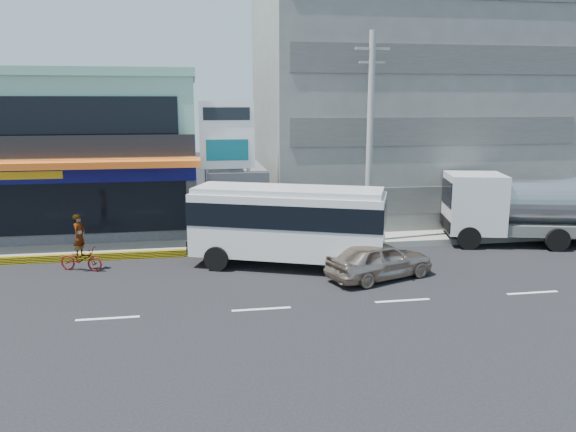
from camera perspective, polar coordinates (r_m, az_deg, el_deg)
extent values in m
plane|color=black|center=(19.20, -2.72, -9.44)|extent=(120.00, 120.00, 0.00)
cube|color=gray|center=(29.00, 4.88, -1.88)|extent=(70.00, 5.00, 0.30)
cube|color=#403F44|center=(32.72, -19.84, 2.32)|extent=(12.00, 10.00, 4.00)
cube|color=#7BAF9C|center=(32.36, -20.33, 9.32)|extent=(12.00, 10.00, 4.00)
cube|color=orange|center=(26.81, -22.31, 4.88)|extent=(12.40, 1.80, 0.30)
cube|color=navy|center=(27.60, -21.89, 3.92)|extent=(12.00, 0.12, 0.80)
cube|color=black|center=(27.85, -21.64, 0.88)|extent=(11.00, 0.06, 2.60)
cube|color=gray|center=(34.95, 10.93, 11.59)|extent=(16.00, 12.00, 14.00)
cube|color=#403F44|center=(30.31, -5.45, 1.79)|extent=(3.00, 6.00, 3.50)
cylinder|color=slate|center=(29.07, -5.37, 5.01)|extent=(1.50, 1.50, 0.15)
cylinder|color=gray|center=(27.25, -8.23, 3.81)|extent=(0.16, 0.16, 6.50)
cylinder|color=gray|center=(27.37, -4.04, 3.94)|extent=(0.16, 0.16, 6.50)
cube|color=white|center=(27.09, -6.23, 8.18)|extent=(2.60, 0.18, 3.20)
cylinder|color=#999993|center=(26.53, 8.30, 7.40)|extent=(0.30, 0.30, 10.00)
cube|color=#999993|center=(26.56, 8.58, 16.47)|extent=(1.60, 0.12, 0.12)
cube|color=#999993|center=(26.52, 8.54, 15.18)|extent=(1.20, 0.10, 0.10)
cube|color=silver|center=(23.51, -0.01, -0.83)|extent=(8.37, 5.30, 2.63)
cube|color=black|center=(23.41, -0.01, 0.40)|extent=(8.44, 5.37, 0.97)
cube|color=silver|center=(23.25, -0.01, 2.62)|extent=(8.07, 5.00, 0.23)
cylinder|color=black|center=(23.39, -7.27, -4.31)|extent=(1.07, 0.68, 1.03)
cylinder|color=black|center=(25.69, -5.41, -2.82)|extent=(1.07, 0.68, 1.03)
cylinder|color=black|center=(22.22, 6.26, -5.14)|extent=(1.07, 0.68, 1.03)
cylinder|color=black|center=(24.63, 6.88, -3.48)|extent=(1.07, 0.68, 1.03)
imported|color=tan|center=(22.45, 9.29, -4.41)|extent=(4.77, 3.20, 1.51)
cube|color=silver|center=(28.84, 18.38, 1.28)|extent=(3.19, 3.19, 2.84)
cube|color=#595956|center=(29.91, 23.94, -1.01)|extent=(9.05, 4.50, 0.55)
cylinder|color=gray|center=(30.05, 26.11, 1.40)|extent=(6.49, 3.74, 2.29)
cylinder|color=black|center=(27.84, 17.90, -2.14)|extent=(1.14, 0.59, 1.09)
cylinder|color=black|center=(30.22, 16.86, -1.02)|extent=(1.14, 0.59, 1.09)
cylinder|color=black|center=(29.02, 25.69, -2.19)|extent=(1.14, 0.59, 1.09)
cylinder|color=black|center=(31.31, 24.10, -1.11)|extent=(1.14, 0.59, 1.09)
imported|color=#540C0D|center=(24.74, -20.28, -4.14)|extent=(1.95, 1.24, 0.97)
imported|color=#66594C|center=(24.51, -20.44, -1.90)|extent=(0.62, 0.75, 1.78)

